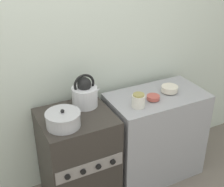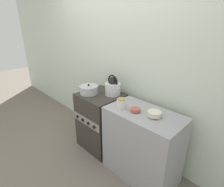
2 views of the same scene
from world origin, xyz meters
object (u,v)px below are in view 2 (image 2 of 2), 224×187
(storage_jar, at_px, (121,103))
(stove, at_px, (101,121))
(kettle, at_px, (113,87))
(cooking_pot, at_px, (89,90))
(enamel_bowl, at_px, (154,114))
(small_ceramic_bowl, at_px, (135,110))

(storage_jar, bearing_deg, stove, 167.38)
(kettle, bearing_deg, cooking_pot, -140.93)
(enamel_bowl, xyz_separation_m, storage_jar, (-0.37, -0.09, 0.02))
(enamel_bowl, bearing_deg, stove, 178.84)
(enamel_bowl, relative_size, small_ceramic_bowl, 1.32)
(enamel_bowl, bearing_deg, kettle, 169.77)
(stove, height_order, enamel_bowl, enamel_bowl)
(kettle, height_order, enamel_bowl, kettle)
(stove, bearing_deg, enamel_bowl, -1.16)
(enamel_bowl, bearing_deg, cooking_pot, -175.67)
(small_ceramic_bowl, bearing_deg, kettle, 160.85)
(kettle, relative_size, cooking_pot, 1.08)
(cooking_pot, bearing_deg, enamel_bowl, 4.33)
(kettle, height_order, small_ceramic_bowl, kettle)
(kettle, distance_m, enamel_bowl, 0.75)
(kettle, xyz_separation_m, storage_jar, (0.36, -0.23, -0.04))
(stove, xyz_separation_m, storage_jar, (0.49, -0.11, 0.48))
(small_ceramic_bowl, relative_size, storage_jar, 0.95)
(enamel_bowl, distance_m, storage_jar, 0.38)
(stove, height_order, storage_jar, storage_jar)
(kettle, bearing_deg, storage_jar, -31.80)
(kettle, distance_m, cooking_pot, 0.33)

